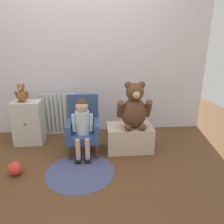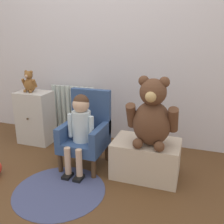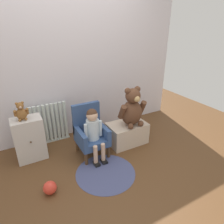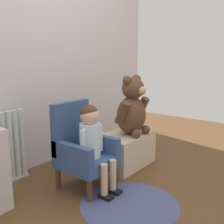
{
  "view_description": "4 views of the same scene",
  "coord_description": "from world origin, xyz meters",
  "px_view_note": "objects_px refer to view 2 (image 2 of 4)",
  "views": [
    {
      "loc": [
        0.18,
        -1.94,
        1.29
      ],
      "look_at": [
        0.39,
        0.45,
        0.5
      ],
      "focal_mm": 32.0,
      "sensor_mm": 36.0,
      "label": 1
    },
    {
      "loc": [
        0.97,
        -1.57,
        1.22
      ],
      "look_at": [
        0.27,
        0.46,
        0.54
      ],
      "focal_mm": 40.0,
      "sensor_mm": 36.0,
      "label": 2
    },
    {
      "loc": [
        -0.87,
        -1.82,
        1.73
      ],
      "look_at": [
        0.35,
        0.41,
        0.57
      ],
      "focal_mm": 32.0,
      "sensor_mm": 36.0,
      "label": 3
    },
    {
      "loc": [
        -1.59,
        -1.12,
        1.11
      ],
      "look_at": [
        0.39,
        0.4,
        0.59
      ],
      "focal_mm": 45.0,
      "sensor_mm": 36.0,
      "label": 4
    }
  ],
  "objects_px": {
    "child_figure": "(80,122)",
    "low_bench": "(146,158)",
    "small_dresser": "(36,117)",
    "radiator": "(73,112)",
    "small_teddy_bear": "(29,83)",
    "floor_rug": "(60,190)",
    "child_armchair": "(86,132)",
    "large_teddy_bear": "(152,116)"
  },
  "relations": [
    {
      "from": "child_figure",
      "to": "large_teddy_bear",
      "type": "distance_m",
      "value": 0.64
    },
    {
      "from": "small_dresser",
      "to": "low_bench",
      "type": "height_order",
      "value": "small_dresser"
    },
    {
      "from": "radiator",
      "to": "floor_rug",
      "type": "bearing_deg",
      "value": -68.72
    },
    {
      "from": "floor_rug",
      "to": "small_teddy_bear",
      "type": "bearing_deg",
      "value": 135.39
    },
    {
      "from": "small_dresser",
      "to": "radiator",
      "type": "bearing_deg",
      "value": 40.73
    },
    {
      "from": "radiator",
      "to": "child_armchair",
      "type": "bearing_deg",
      "value": -52.43
    },
    {
      "from": "child_figure",
      "to": "small_teddy_bear",
      "type": "relative_size",
      "value": 2.98
    },
    {
      "from": "low_bench",
      "to": "child_figure",
      "type": "bearing_deg",
      "value": -171.97
    },
    {
      "from": "large_teddy_bear",
      "to": "floor_rug",
      "type": "bearing_deg",
      "value": -147.22
    },
    {
      "from": "radiator",
      "to": "child_figure",
      "type": "height_order",
      "value": "child_figure"
    },
    {
      "from": "small_dresser",
      "to": "low_bench",
      "type": "bearing_deg",
      "value": -12.75
    },
    {
      "from": "low_bench",
      "to": "radiator",
      "type": "bearing_deg",
      "value": 149.82
    },
    {
      "from": "small_dresser",
      "to": "child_figure",
      "type": "distance_m",
      "value": 0.87
    },
    {
      "from": "small_dresser",
      "to": "child_figure",
      "type": "relative_size",
      "value": 0.84
    },
    {
      "from": "child_armchair",
      "to": "large_teddy_bear",
      "type": "xyz_separation_m",
      "value": [
        0.63,
        -0.08,
        0.25
      ]
    },
    {
      "from": "child_figure",
      "to": "low_bench",
      "type": "relative_size",
      "value": 1.24
    },
    {
      "from": "small_dresser",
      "to": "floor_rug",
      "type": "relative_size",
      "value": 0.8
    },
    {
      "from": "small_dresser",
      "to": "small_teddy_bear",
      "type": "distance_m",
      "value": 0.41
    },
    {
      "from": "child_figure",
      "to": "small_teddy_bear",
      "type": "xyz_separation_m",
      "value": [
        -0.8,
        0.38,
        0.24
      ]
    },
    {
      "from": "large_teddy_bear",
      "to": "floor_rug",
      "type": "xyz_separation_m",
      "value": [
        -0.65,
        -0.42,
        -0.58
      ]
    },
    {
      "from": "child_figure",
      "to": "child_armchair",
      "type": "bearing_deg",
      "value": 90.0
    },
    {
      "from": "large_teddy_bear",
      "to": "child_armchair",
      "type": "bearing_deg",
      "value": 172.81
    },
    {
      "from": "large_teddy_bear",
      "to": "floor_rug",
      "type": "height_order",
      "value": "large_teddy_bear"
    },
    {
      "from": "child_figure",
      "to": "floor_rug",
      "type": "height_order",
      "value": "child_figure"
    },
    {
      "from": "floor_rug",
      "to": "low_bench",
      "type": "bearing_deg",
      "value": 37.49
    },
    {
      "from": "small_teddy_bear",
      "to": "low_bench",
      "type": "bearing_deg",
      "value": -12.29
    },
    {
      "from": "child_armchair",
      "to": "low_bench",
      "type": "height_order",
      "value": "child_armchair"
    },
    {
      "from": "child_armchair",
      "to": "low_bench",
      "type": "bearing_deg",
      "value": -3.14
    },
    {
      "from": "large_teddy_bear",
      "to": "small_teddy_bear",
      "type": "height_order",
      "value": "large_teddy_bear"
    },
    {
      "from": "child_armchair",
      "to": "large_teddy_bear",
      "type": "bearing_deg",
      "value": -7.19
    },
    {
      "from": "child_armchair",
      "to": "low_bench",
      "type": "distance_m",
      "value": 0.61
    },
    {
      "from": "radiator",
      "to": "small_dresser",
      "type": "height_order",
      "value": "radiator"
    },
    {
      "from": "small_dresser",
      "to": "child_figure",
      "type": "bearing_deg",
      "value": -26.98
    },
    {
      "from": "child_armchair",
      "to": "small_teddy_bear",
      "type": "distance_m",
      "value": 0.92
    },
    {
      "from": "child_armchair",
      "to": "large_teddy_bear",
      "type": "relative_size",
      "value": 1.23
    },
    {
      "from": "large_teddy_bear",
      "to": "small_teddy_bear",
      "type": "distance_m",
      "value": 1.47
    },
    {
      "from": "floor_rug",
      "to": "small_dresser",
      "type": "bearing_deg",
      "value": 134.0
    },
    {
      "from": "small_teddy_bear",
      "to": "floor_rug",
      "type": "xyz_separation_m",
      "value": [
        0.78,
        -0.77,
        -0.7
      ]
    },
    {
      "from": "radiator",
      "to": "child_armchair",
      "type": "xyz_separation_m",
      "value": [
        0.43,
        -0.56,
        0.01
      ]
    },
    {
      "from": "small_dresser",
      "to": "low_bench",
      "type": "xyz_separation_m",
      "value": [
        1.35,
        -0.31,
        -0.14
      ]
    },
    {
      "from": "child_figure",
      "to": "low_bench",
      "type": "height_order",
      "value": "child_figure"
    },
    {
      "from": "radiator",
      "to": "floor_rug",
      "type": "relative_size",
      "value": 0.84
    }
  ]
}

